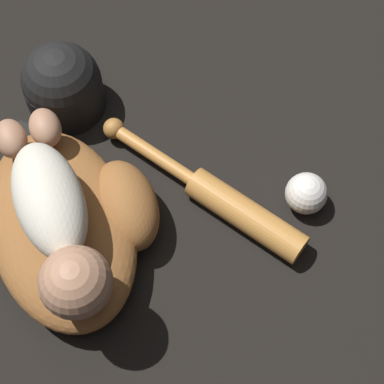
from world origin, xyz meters
The scene contains 6 objects.
ground_plane centered at (0.00, 0.00, 0.00)m, with size 6.00×6.00×0.00m, color black.
baseball_glove centered at (0.04, -0.01, 0.05)m, with size 0.40×0.32×0.11m.
baby_figure centered at (0.07, -0.03, 0.15)m, with size 0.38×0.14×0.11m.
baseball_bat centered at (0.11, 0.24, 0.03)m, with size 0.39×0.22×0.05m.
baseball centered at (0.17, 0.37, 0.04)m, with size 0.07×0.07×0.07m.
baseball_cap centered at (-0.21, 0.08, 0.06)m, with size 0.21×0.23×0.15m.
Camera 1 is at (0.51, -0.03, 1.02)m, focal length 60.00 mm.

